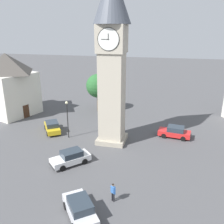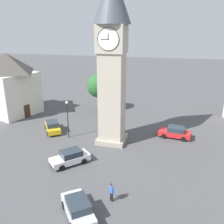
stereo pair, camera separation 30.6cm
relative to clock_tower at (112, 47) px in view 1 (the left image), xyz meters
name	(u,v)px [view 1 (the left image)]	position (x,y,z in m)	size (l,w,h in m)	color
ground_plane	(112,141)	(0.00, 0.00, -11.73)	(200.00, 200.00, 0.00)	#4C4C4F
clock_tower	(112,47)	(0.00, 0.00, 0.00)	(4.22, 4.22, 20.10)	#A59C89
car_blue_kerb	(52,127)	(8.80, -0.82, -10.97)	(3.77, 4.34, 1.53)	gold
car_silver_kerb	(175,132)	(-7.72, -3.18, -10.97)	(4.30, 2.16, 1.53)	red
car_red_corner	(71,158)	(2.83, 6.52, -10.97)	(4.05, 4.17, 1.53)	white
car_white_side	(80,208)	(-0.93, 13.47, -10.97)	(3.90, 4.27, 1.53)	silver
pedestrian	(113,191)	(-2.93, 11.11, -10.72)	(0.49, 0.37, 1.69)	black
tree	(98,86)	(5.38, -11.41, -7.30)	(4.07, 4.07, 6.49)	brown
building_terrace_right	(9,84)	(19.07, -6.25, -6.59)	(9.54, 9.34, 10.06)	silver
lamp_post	(67,114)	(5.84, 0.36, -8.39)	(0.36, 0.36, 4.98)	black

